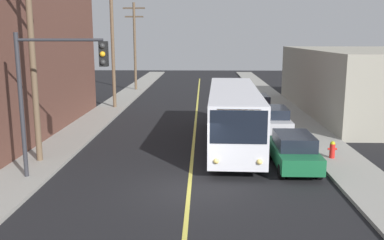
{
  "coord_description": "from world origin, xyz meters",
  "views": [
    {
      "loc": [
        0.55,
        -15.95,
        5.99
      ],
      "look_at": [
        0.0,
        4.16,
        2.0
      ],
      "focal_mm": 39.56,
      "sensor_mm": 36.0,
      "label": 1
    }
  ],
  "objects_px": {
    "utility_pole_mid": "(112,37)",
    "utility_pole_far": "(135,42)",
    "city_bus": "(233,114)",
    "parked_car_green": "(294,151)",
    "fire_hydrant": "(332,149)",
    "traffic_signal_left_corner": "(56,79)",
    "utility_pole_near": "(32,51)",
    "parked_car_silver": "(273,119)",
    "parked_car_red": "(257,105)"
  },
  "relations": [
    {
      "from": "utility_pole_mid",
      "to": "utility_pole_far",
      "type": "bearing_deg",
      "value": 90.56
    },
    {
      "from": "city_bus",
      "to": "utility_pole_mid",
      "type": "distance_m",
      "value": 15.67
    },
    {
      "from": "parked_car_green",
      "to": "fire_hydrant",
      "type": "bearing_deg",
      "value": 30.08
    },
    {
      "from": "parked_car_green",
      "to": "traffic_signal_left_corner",
      "type": "distance_m",
      "value": 10.85
    },
    {
      "from": "parked_car_green",
      "to": "utility_pole_mid",
      "type": "relative_size",
      "value": 0.42
    },
    {
      "from": "traffic_signal_left_corner",
      "to": "utility_pole_near",
      "type": "bearing_deg",
      "value": 128.37
    },
    {
      "from": "utility_pole_mid",
      "to": "utility_pole_far",
      "type": "distance_m",
      "value": 12.02
    },
    {
      "from": "traffic_signal_left_corner",
      "to": "parked_car_green",
      "type": "bearing_deg",
      "value": 10.64
    },
    {
      "from": "utility_pole_mid",
      "to": "fire_hydrant",
      "type": "height_order",
      "value": "utility_pole_mid"
    },
    {
      "from": "utility_pole_mid",
      "to": "parked_car_silver",
      "type": "bearing_deg",
      "value": -36.15
    },
    {
      "from": "parked_car_silver",
      "to": "traffic_signal_left_corner",
      "type": "relative_size",
      "value": 0.74
    },
    {
      "from": "parked_car_red",
      "to": "utility_pole_near",
      "type": "xyz_separation_m",
      "value": [
        -11.93,
        -12.65,
        4.47
      ]
    },
    {
      "from": "city_bus",
      "to": "utility_pole_far",
      "type": "distance_m",
      "value": 26.03
    },
    {
      "from": "parked_car_red",
      "to": "fire_hydrant",
      "type": "height_order",
      "value": "parked_car_red"
    },
    {
      "from": "city_bus",
      "to": "parked_car_red",
      "type": "distance_m",
      "value": 9.48
    },
    {
      "from": "city_bus",
      "to": "parked_car_silver",
      "type": "distance_m",
      "value": 4.48
    },
    {
      "from": "city_bus",
      "to": "traffic_signal_left_corner",
      "type": "distance_m",
      "value": 9.96
    },
    {
      "from": "utility_pole_near",
      "to": "utility_pole_mid",
      "type": "relative_size",
      "value": 0.89
    },
    {
      "from": "city_bus",
      "to": "traffic_signal_left_corner",
      "type": "xyz_separation_m",
      "value": [
        -7.61,
        -5.92,
        2.49
      ]
    },
    {
      "from": "fire_hydrant",
      "to": "utility_pole_near",
      "type": "bearing_deg",
      "value": -176.89
    },
    {
      "from": "parked_car_green",
      "to": "parked_car_silver",
      "type": "distance_m",
      "value": 7.41
    },
    {
      "from": "utility_pole_far",
      "to": "utility_pole_mid",
      "type": "bearing_deg",
      "value": -89.44
    },
    {
      "from": "utility_pole_far",
      "to": "parked_car_silver",
      "type": "bearing_deg",
      "value": -59.88
    },
    {
      "from": "utility_pole_near",
      "to": "utility_pole_far",
      "type": "bearing_deg",
      "value": 89.45
    },
    {
      "from": "utility_pole_far",
      "to": "traffic_signal_left_corner",
      "type": "xyz_separation_m",
      "value": [
        1.62,
        -30.0,
        -1.05
      ]
    },
    {
      "from": "traffic_signal_left_corner",
      "to": "fire_hydrant",
      "type": "height_order",
      "value": "traffic_signal_left_corner"
    },
    {
      "from": "parked_car_green",
      "to": "utility_pole_far",
      "type": "relative_size",
      "value": 0.47
    },
    {
      "from": "traffic_signal_left_corner",
      "to": "fire_hydrant",
      "type": "relative_size",
      "value": 7.14
    },
    {
      "from": "traffic_signal_left_corner",
      "to": "parked_car_red",
      "type": "bearing_deg",
      "value": 56.24
    },
    {
      "from": "parked_car_silver",
      "to": "fire_hydrant",
      "type": "distance_m",
      "value": 6.45
    },
    {
      "from": "parked_car_green",
      "to": "city_bus",
      "type": "bearing_deg",
      "value": 121.86
    },
    {
      "from": "parked_car_silver",
      "to": "utility_pole_far",
      "type": "bearing_deg",
      "value": 120.12
    },
    {
      "from": "parked_car_green",
      "to": "traffic_signal_left_corner",
      "type": "xyz_separation_m",
      "value": [
        -10.11,
        -1.9,
        3.46
      ]
    },
    {
      "from": "parked_car_green",
      "to": "traffic_signal_left_corner",
      "type": "height_order",
      "value": "traffic_signal_left_corner"
    },
    {
      "from": "utility_pole_near",
      "to": "utility_pole_far",
      "type": "distance_m",
      "value": 27.62
    },
    {
      "from": "parked_car_green",
      "to": "parked_car_red",
      "type": "xyz_separation_m",
      "value": [
        -0.06,
        13.13,
        0.0
      ]
    },
    {
      "from": "parked_car_red",
      "to": "fire_hydrant",
      "type": "xyz_separation_m",
      "value": [
        2.21,
        -11.89,
        -0.26
      ]
    },
    {
      "from": "parked_car_red",
      "to": "fire_hydrant",
      "type": "bearing_deg",
      "value": -79.46
    },
    {
      "from": "city_bus",
      "to": "utility_pole_near",
      "type": "bearing_deg",
      "value": -159.51
    },
    {
      "from": "parked_car_silver",
      "to": "fire_hydrant",
      "type": "relative_size",
      "value": 5.27
    },
    {
      "from": "traffic_signal_left_corner",
      "to": "fire_hydrant",
      "type": "distance_m",
      "value": 13.19
    },
    {
      "from": "parked_car_silver",
      "to": "parked_car_green",
      "type": "bearing_deg",
      "value": -92.12
    },
    {
      "from": "utility_pole_mid",
      "to": "fire_hydrant",
      "type": "relative_size",
      "value": 12.54
    },
    {
      "from": "parked_car_green",
      "to": "utility_pole_far",
      "type": "height_order",
      "value": "utility_pole_far"
    },
    {
      "from": "parked_car_silver",
      "to": "fire_hydrant",
      "type": "xyz_separation_m",
      "value": [
        1.88,
        -6.16,
        -0.26
      ]
    },
    {
      "from": "parked_car_silver",
      "to": "traffic_signal_left_corner",
      "type": "bearing_deg",
      "value": -138.13
    },
    {
      "from": "utility_pole_near",
      "to": "traffic_signal_left_corner",
      "type": "relative_size",
      "value": 1.56
    },
    {
      "from": "parked_car_red",
      "to": "parked_car_green",
      "type": "bearing_deg",
      "value": -89.73
    },
    {
      "from": "city_bus",
      "to": "parked_car_silver",
      "type": "xyz_separation_m",
      "value": [
        2.78,
        3.39,
        -0.98
      ]
    },
    {
      "from": "utility_pole_mid",
      "to": "traffic_signal_left_corner",
      "type": "relative_size",
      "value": 1.76
    }
  ]
}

